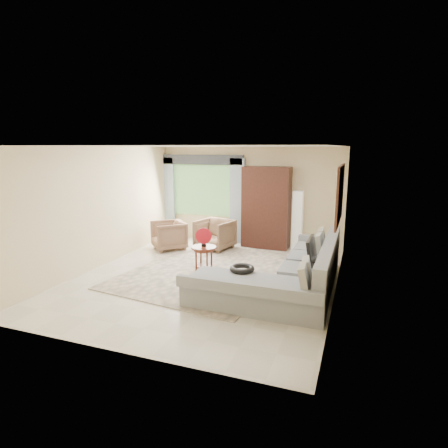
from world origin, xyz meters
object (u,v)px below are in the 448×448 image
at_px(armchair_left, 169,235).
at_px(potted_plant, 174,229).
at_px(coffee_table, 204,258).
at_px(armchair_right, 215,234).
at_px(armoire, 266,208).
at_px(sectional_sofa, 294,277).
at_px(floor_lamp, 297,221).
at_px(tv_screen, 312,251).

height_order(armchair_left, potted_plant, armchair_left).
bearing_deg(coffee_table, potted_plant, 129.31).
bearing_deg(coffee_table, armchair_left, 140.09).
relative_size(coffee_table, potted_plant, 0.92).
relative_size(armchair_right, armoire, 0.40).
distance_m(potted_plant, armoire, 2.79).
height_order(sectional_sofa, potted_plant, sectional_sofa).
height_order(sectional_sofa, floor_lamp, floor_lamp).
xyz_separation_m(coffee_table, potted_plant, (-1.93, 2.35, 0.01)).
relative_size(potted_plant, armoire, 0.27).
distance_m(coffee_table, potted_plant, 3.04).
bearing_deg(sectional_sofa, coffee_table, 164.91).
height_order(potted_plant, armoire, armoire).
distance_m(tv_screen, armchair_left, 4.10).
distance_m(armchair_left, potted_plant, 1.15).
bearing_deg(armoire, armchair_left, -154.71).
relative_size(tv_screen, armchair_right, 0.87).
distance_m(sectional_sofa, armoire, 3.24).
distance_m(armchair_right, potted_plant, 1.65).
bearing_deg(armchair_right, armoire, 43.42).
height_order(tv_screen, armchair_right, tv_screen).
xyz_separation_m(sectional_sofa, tv_screen, (0.27, 0.29, 0.44)).
distance_m(sectional_sofa, armchair_right, 3.29).
distance_m(armoire, floor_lamp, 0.86).
bearing_deg(armchair_right, armchair_left, -145.52).
relative_size(sectional_sofa, armchair_left, 4.32).
bearing_deg(armoire, coffee_table, -107.80).
relative_size(sectional_sofa, armchair_right, 4.08).
height_order(armchair_left, floor_lamp, floor_lamp).
height_order(tv_screen, coffee_table, tv_screen).
height_order(armchair_right, armoire, armoire).
xyz_separation_m(coffee_table, armoire, (0.76, 2.36, 0.77)).
bearing_deg(floor_lamp, armoire, -175.71).
distance_m(tv_screen, floor_lamp, 2.75).
distance_m(coffee_table, armoire, 2.60).
xyz_separation_m(tv_screen, coffee_table, (-2.26, 0.24, -0.44)).
distance_m(armchair_right, floor_lamp, 2.14).
xyz_separation_m(armchair_left, armoire, (2.29, 1.08, 0.69)).
xyz_separation_m(potted_plant, armoire, (2.68, 0.01, 0.76)).
relative_size(coffee_table, floor_lamp, 0.35).
bearing_deg(sectional_sofa, armoire, 113.06).
xyz_separation_m(armchair_right, floor_lamp, (1.98, 0.73, 0.36)).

